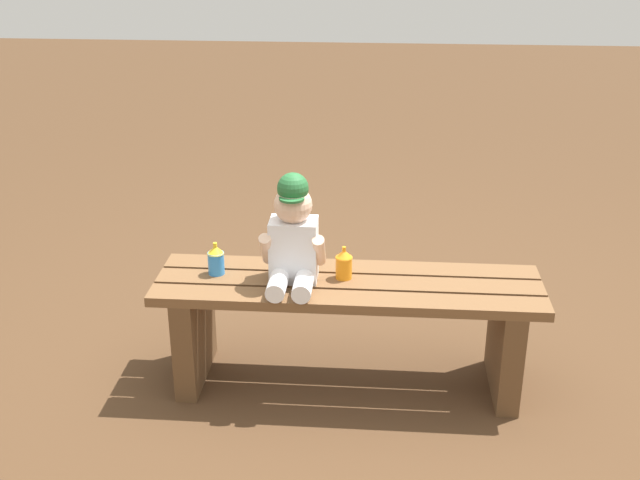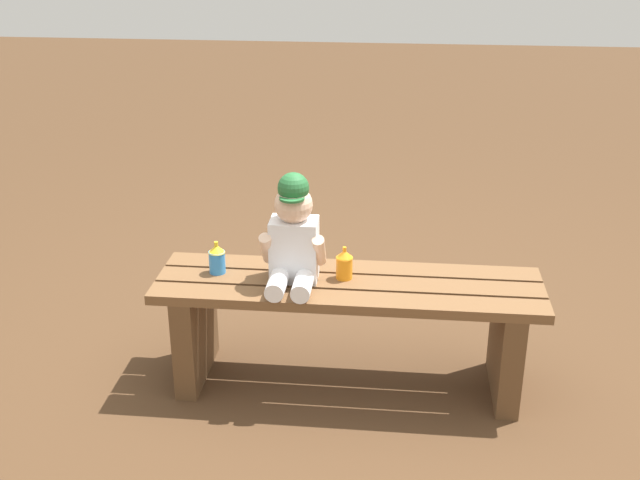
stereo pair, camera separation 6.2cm
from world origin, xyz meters
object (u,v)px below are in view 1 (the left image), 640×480
object	(u,v)px
park_bench	(348,315)
sippy_cup_right	(344,263)
child_figure	(293,236)
sippy_cup_left	(216,259)

from	to	relation	value
park_bench	sippy_cup_right	world-z (taller)	sippy_cup_right
child_figure	sippy_cup_left	bearing A→B (deg)	172.52
sippy_cup_left	park_bench	bearing A→B (deg)	-2.93
park_bench	child_figure	xyz separation A→B (m)	(-0.20, -0.01, 0.32)
park_bench	sippy_cup_right	xyz separation A→B (m)	(-0.02, 0.03, 0.20)
park_bench	sippy_cup_right	bearing A→B (deg)	125.84
child_figure	sippy_cup_left	world-z (taller)	child_figure
park_bench	child_figure	size ratio (longest dim) A/B	3.47
child_figure	sippy_cup_right	bearing A→B (deg)	11.96
park_bench	sippy_cup_left	distance (m)	0.53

